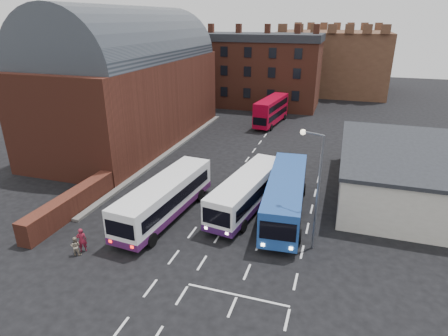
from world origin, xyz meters
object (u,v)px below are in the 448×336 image
(bus_blue, at_px, (285,194))
(bus_red_double, at_px, (271,111))
(bus_white_outbound, at_px, (165,196))
(pedestrian_red, at_px, (82,240))
(pedestrian_beige, at_px, (76,246))
(bus_white_inbound, at_px, (247,190))
(street_lamp, at_px, (315,181))

(bus_blue, distance_m, bus_red_double, 27.46)
(bus_white_outbound, distance_m, pedestrian_red, 6.89)
(pedestrian_beige, bearing_deg, bus_red_double, -113.43)
(bus_white_outbound, height_order, bus_red_double, bus_red_double)
(bus_white_inbound, xyz_separation_m, pedestrian_beige, (-9.12, -9.76, -1.05))
(bus_white_outbound, bearing_deg, pedestrian_red, -113.43)
(bus_white_inbound, relative_size, bus_blue, 0.92)
(bus_white_outbound, distance_m, bus_white_inbound, 6.59)
(bus_white_inbound, height_order, bus_red_double, bus_red_double)
(bus_blue, relative_size, pedestrian_red, 6.83)
(bus_white_outbound, height_order, street_lamp, street_lamp)
(street_lamp, bearing_deg, bus_white_inbound, 143.57)
(pedestrian_red, bearing_deg, pedestrian_beige, 37.27)
(bus_white_outbound, relative_size, street_lamp, 1.39)
(pedestrian_beige, bearing_deg, bus_white_outbound, -131.97)
(pedestrian_red, bearing_deg, bus_red_double, -132.99)
(bus_red_double, bearing_deg, pedestrian_beige, 87.96)
(bus_blue, relative_size, bus_red_double, 1.21)
(bus_red_double, height_order, pedestrian_red, bus_red_double)
(bus_blue, distance_m, street_lamp, 5.43)
(bus_blue, bearing_deg, pedestrian_red, 32.46)
(bus_blue, xyz_separation_m, street_lamp, (2.34, -3.85, 3.04))
(bus_white_outbound, relative_size, pedestrian_red, 6.53)
(pedestrian_red, bearing_deg, street_lamp, 165.94)
(bus_white_inbound, height_order, bus_blue, bus_blue)
(bus_white_outbound, distance_m, bus_red_double, 29.87)
(bus_white_outbound, height_order, pedestrian_red, bus_white_outbound)
(pedestrian_red, distance_m, pedestrian_beige, 0.54)
(bus_white_outbound, relative_size, pedestrian_beige, 8.47)
(bus_white_inbound, relative_size, street_lamp, 1.34)
(bus_red_double, xyz_separation_m, pedestrian_red, (-5.68, -35.78, -1.18))
(bus_red_double, bearing_deg, bus_white_inbound, 104.17)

